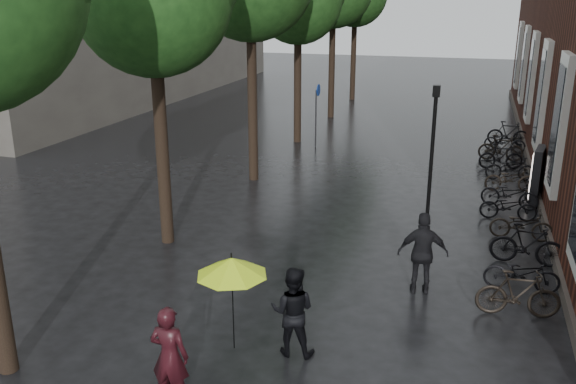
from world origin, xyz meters
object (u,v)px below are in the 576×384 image
at_px(pedestrian_walking, 423,253).
at_px(parked_bicycles, 510,184).
at_px(person_black, 293,311).
at_px(lamp_post, 433,139).
at_px(person_burgundy, 170,356).
at_px(ad_lightbox, 537,176).

relative_size(pedestrian_walking, parked_bicycles, 0.11).
height_order(person_black, lamp_post, lamp_post).
distance_m(person_burgundy, parked_bicycles, 13.60).
bearing_deg(parked_bicycles, person_burgundy, -113.77).
distance_m(person_burgundy, person_black, 2.39).
bearing_deg(person_burgundy, pedestrian_walking, -126.75).
distance_m(pedestrian_walking, ad_lightbox, 7.64).
relative_size(person_black, pedestrian_walking, 0.92).
xyz_separation_m(ad_lightbox, lamp_post, (-3.06, -2.28, 1.44)).
distance_m(parked_bicycles, lamp_post, 3.97).
relative_size(pedestrian_walking, lamp_post, 0.48).
bearing_deg(person_burgundy, person_black, -128.62).
distance_m(person_black, pedestrian_walking, 3.67).
bearing_deg(lamp_post, pedestrian_walking, -86.98).
relative_size(parked_bicycles, ad_lightbox, 9.17).
height_order(person_black, pedestrian_walking, pedestrian_walking).
distance_m(person_black, ad_lightbox, 11.26).
relative_size(person_burgundy, person_black, 1.02).
relative_size(person_black, ad_lightbox, 0.95).
bearing_deg(pedestrian_walking, person_black, 48.62).
bearing_deg(parked_bicycles, person_black, -111.20).
relative_size(person_black, parked_bicycles, 0.10).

